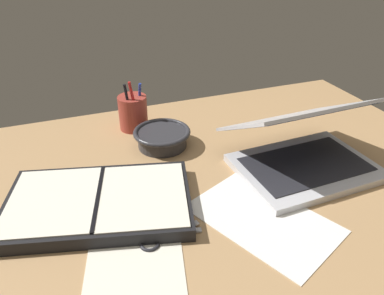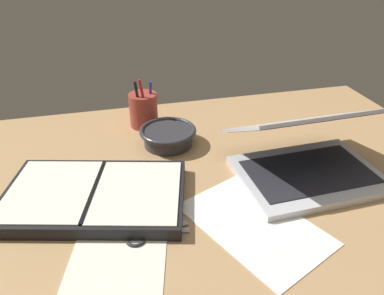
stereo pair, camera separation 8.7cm
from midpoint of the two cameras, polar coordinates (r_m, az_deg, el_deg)
name	(u,v)px [view 1 (the left image)]	position (r cm, az deg, el deg)	size (l,w,h in cm)	color
desk_top	(206,195)	(85.50, -0.78, -7.31)	(140.00, 100.00, 2.00)	tan
laptop	(302,149)	(93.36, 13.91, -0.33)	(33.54, 29.79, 18.26)	silver
bowl	(162,137)	(101.25, -7.05, 1.53)	(15.42, 15.42, 4.82)	#2D2D33
pen_cup	(133,112)	(110.80, -11.22, 5.22)	(8.28, 8.28, 15.34)	#9E382D
planner	(99,202)	(82.80, -16.98, -8.11)	(43.11, 32.84, 3.34)	black
scissors	(155,238)	(74.21, -9.07, -13.53)	(12.60, 6.40, 0.80)	#B7B7BC
paper_sheet_front	(263,219)	(78.29, 7.60, -10.83)	(18.49, 28.88, 0.16)	white
paper_sheet_beside_planner	(135,259)	(71.42, -12.30, -16.44)	(17.20, 24.80, 0.16)	silver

